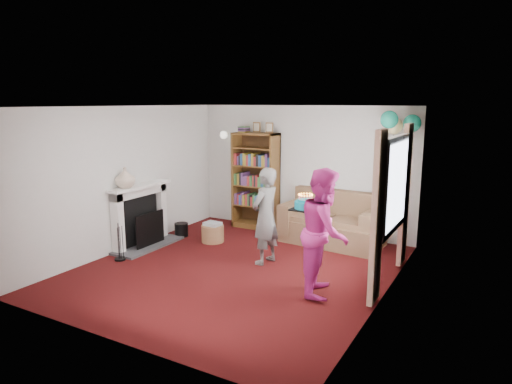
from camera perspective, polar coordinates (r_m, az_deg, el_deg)
The scene contains 16 objects.
ground at distance 7.23m, azimuth -2.46°, elevation -9.62°, with size 5.00×5.00×0.00m, color black.
wall_back at distance 9.08m, azimuth 5.82°, elevation 2.82°, with size 4.50×0.02×2.50m, color silver.
wall_left at distance 8.28m, azimuth -15.98°, elevation 1.62°, with size 0.02×5.00×2.50m, color silver.
wall_right at distance 6.03m, azimuth 16.06°, elevation -1.87°, with size 0.02×5.00×2.50m, color silver.
ceiling at distance 6.75m, azimuth -2.64°, elevation 10.66°, with size 4.50×5.00×0.01m, color white.
fireplace at distance 8.44m, azimuth -13.97°, elevation -3.22°, with size 0.55×1.80×1.12m.
window_bay at distance 6.62m, azimuth 16.78°, elevation -1.17°, with size 0.14×2.02×2.20m.
wall_sconce at distance 9.71m, azimuth -4.04°, elevation 7.14°, with size 0.16×0.23×0.16m.
bookcase at distance 9.35m, azimuth 0.03°, elevation 1.31°, with size 0.93×0.42×2.17m.
sofa at distance 8.56m, azimuth 9.67°, elevation -3.96°, with size 1.77×0.94×0.94m.
wicker_basket at distance 8.56m, azimuth -5.43°, elevation -5.10°, with size 0.42×0.42×0.37m.
person_striped at distance 7.27m, azimuth 1.19°, elevation -3.03°, with size 0.57×0.37×1.56m, color black.
person_magenta at distance 6.20m, azimuth 8.58°, elevation -4.92°, with size 0.84×0.65×1.72m, color #C32782.
birthday_cake at distance 6.38m, azimuth 6.19°, elevation -1.63°, with size 0.36×0.36×0.22m.
balloons at distance 8.04m, azimuth 17.38°, elevation 8.23°, with size 0.66×0.67×1.75m.
mantel_vase at distance 8.07m, azimuth -16.05°, elevation 1.73°, with size 0.34×0.34×0.35m, color beige.
Camera 1 is at (3.56, -5.74, 2.57)m, focal length 32.00 mm.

